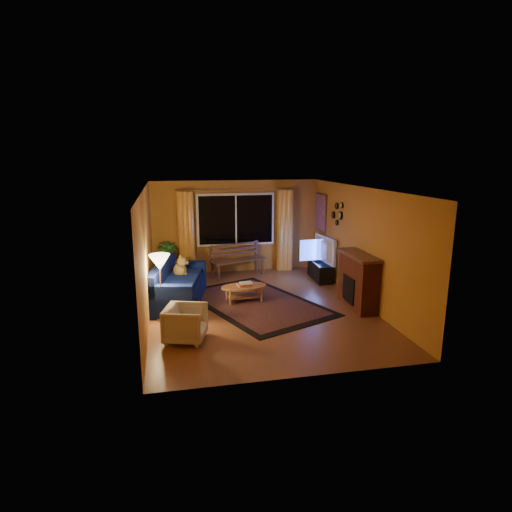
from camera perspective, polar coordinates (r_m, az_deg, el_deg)
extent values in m
cube|color=brown|center=(9.14, 0.39, -6.91)|extent=(4.50, 6.00, 0.02)
cube|color=white|center=(8.61, 0.41, 9.05)|extent=(4.50, 6.00, 0.02)
cube|color=#B7762B|center=(11.70, -2.73, 3.93)|extent=(4.50, 0.02, 2.50)
cube|color=#B7762B|center=(8.61, -14.47, 0.14)|extent=(0.02, 6.00, 2.50)
cube|color=#B7762B|center=(9.52, 13.83, 1.41)|extent=(0.02, 6.00, 2.50)
cube|color=black|center=(11.60, -2.69, 4.86)|extent=(2.00, 0.02, 1.30)
cylinder|color=#BF8C3F|center=(11.47, -2.69, 8.78)|extent=(3.20, 0.03, 0.03)
cylinder|color=gold|center=(11.46, -9.30, 2.92)|extent=(0.36, 0.36, 2.24)
cylinder|color=gold|center=(11.88, 3.83, 3.42)|extent=(0.36, 0.36, 2.24)
cube|color=#4F3023|center=(11.36, -2.41, -1.66)|extent=(1.54, 0.91, 0.44)
imported|color=#235B1E|center=(11.29, -11.68, -0.63)|extent=(0.72, 0.72, 0.97)
cube|color=#07103F|center=(9.45, -10.27, -3.62)|extent=(1.35, 2.29, 0.87)
imported|color=#C0B3A1|center=(7.55, -9.37, -8.65)|extent=(0.79, 0.82, 0.69)
cylinder|color=#BF8C3F|center=(8.43, -12.56, -4.26)|extent=(0.27, 0.27, 1.30)
cube|color=#632A05|center=(9.39, -0.06, -6.22)|extent=(3.22, 3.87, 0.02)
cylinder|color=#B26F40|center=(9.42, -1.62, -5.05)|extent=(1.09, 1.09, 0.37)
cube|color=black|center=(11.21, 8.52, -1.95)|extent=(0.43, 1.11, 0.46)
imported|color=black|center=(11.08, 8.62, 0.87)|extent=(0.24, 1.18, 0.67)
cube|color=maroon|center=(9.24, 13.47, -3.39)|extent=(0.40, 1.20, 1.10)
cube|color=orange|center=(11.66, 8.59, 5.76)|extent=(0.04, 0.76, 0.96)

